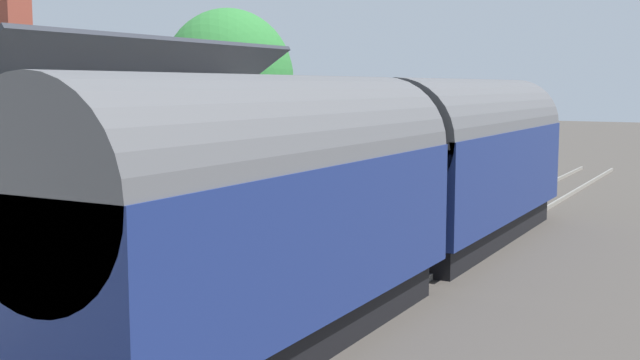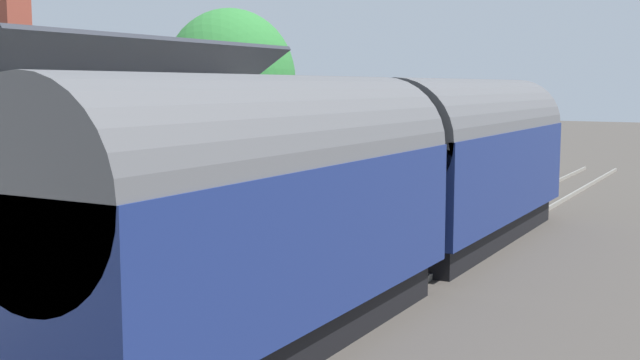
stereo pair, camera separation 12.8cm
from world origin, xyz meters
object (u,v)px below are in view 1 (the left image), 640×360
Objects in this scene: bench_by_lamp at (305,186)px; planter_by_door at (367,181)px; train at (395,177)px; planter_bench_left at (124,249)px; bench_mid_platform at (343,178)px; planter_corner_building at (334,170)px; tree_behind_building at (228,79)px; lamp_post_platform at (379,118)px; station_building at (105,165)px; bench_near_building at (369,171)px; station_sign_board at (158,199)px.

planter_by_door is at bearing -13.69° from bench_by_lamp.
planter_bench_left is (-4.81, 3.23, -1.01)m from train.
planter_bench_left is (-10.50, -0.95, -0.17)m from bench_mid_platform.
bench_by_lamp is 2.04× the size of planter_corner_building.
planter_by_door is at bearing -109.92° from tree_behind_building.
planter_by_door is 0.22× the size of lamp_post_platform.
station_building is 2.63× the size of lamp_post_platform.
station_sign_board is (-12.09, -1.44, 0.71)m from bench_near_building.
train is 23.43× the size of planter_bench_left.
bench_near_building is 2.99m from lamp_post_platform.
planter_by_door is 7.94m from tree_behind_building.
bench_by_lamp reaches higher than planter_bench_left.
bench_near_building is 6.85m from tree_behind_building.
bench_near_building is at bearing 4.92° from planter_bench_left.
lamp_post_platform is (5.82, 3.06, 0.97)m from train.
planter_bench_left is at bearing -175.08° from bench_near_building.
bench_by_lamp is 0.20× the size of tree_behind_building.
train is 13.68m from tree_behind_building.
station_building is 10.25× the size of planter_bench_left.
train is 8.98m from bench_near_building.
lamp_post_platform is (2.39, -1.14, 1.81)m from bench_by_lamp.
station_building is 9.16m from planter_by_door.
station_building is (-2.75, 5.64, 0.21)m from train.
bench_near_building is at bearing -97.05° from tree_behind_building.
station_building is at bearing -179.46° from planter_corner_building.
bench_near_building is 4.41m from bench_by_lamp.
lamp_post_platform is (8.56, -2.58, 0.76)m from station_building.
station_building is 10.91m from planter_corner_building.
station_building reaches higher than station_sign_board.
lamp_post_platform is at bearing -0.89° from planter_bench_left.
bench_mid_platform is at bearing 96.30° from lamp_post_platform.
planter_bench_left is (-2.06, -2.41, -1.22)m from station_building.
train is 5.88m from planter_bench_left.
planter_bench_left is (-8.24, -0.98, -0.17)m from bench_by_lamp.
lamp_post_platform reaches higher than bench_by_lamp.
planter_corner_building is at bearing 35.34° from train.
station_building is 5.41× the size of station_sign_board.
station_sign_board is 0.23× the size of tree_behind_building.
lamp_post_platform is 10.13m from station_sign_board.
bench_near_building reaches higher than planter_corner_building.
planter_by_door is (10.91, 0.33, 0.06)m from planter_bench_left.
bench_near_building is 2.03× the size of planter_corner_building.
bench_mid_platform is (-2.14, -0.13, 0.00)m from bench_near_building.
bench_mid_platform reaches higher than planter_corner_building.
bench_by_lamp is at bearing -13.10° from station_building.
station_sign_board is (-10.35, -0.68, 0.82)m from planter_by_door.
planter_by_door reaches higher than planter_corner_building.
lamp_post_platform reaches higher than planter_bench_left.
bench_by_lamp is at bearing -129.67° from tree_behind_building.
station_building is at bearing 172.86° from bench_near_building.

